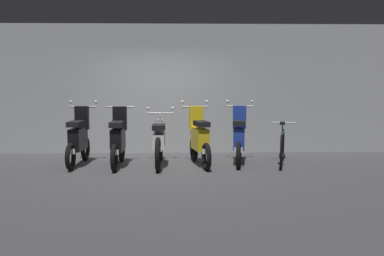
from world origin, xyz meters
The scene contains 8 objects.
ground_plane centered at (0.00, 0.00, 0.00)m, with size 80.00×80.00×0.00m, color #424244.
back_wall centered at (0.00, 2.08, 1.50)m, with size 16.00×0.30×3.01m, color #9EA0A3.
motorbike_slot_0 centered at (-1.62, 0.32, 0.53)m, with size 0.59×1.68×1.29m.
motorbike_slot_1 centered at (-0.81, 0.18, 0.52)m, with size 0.56×1.68×1.18m.
motorbike_slot_2 centered at (0.00, 0.24, 0.49)m, with size 0.59×1.95×1.15m.
motorbike_slot_3 centered at (0.80, 0.25, 0.53)m, with size 0.58×1.67×1.29m.
motorbike_slot_4 centered at (1.63, 0.41, 0.53)m, with size 0.58×1.68×1.29m.
bicycle centered at (2.49, 0.25, 0.36)m, with size 0.57×1.69×0.89m.
Camera 1 is at (0.37, -9.31, 1.69)m, focal length 44.99 mm.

